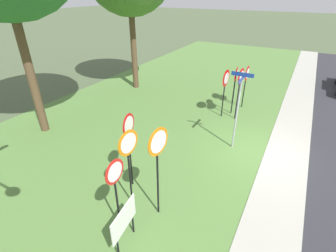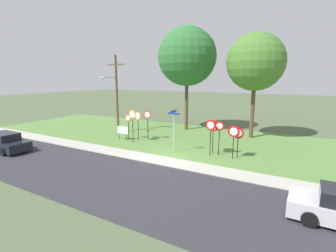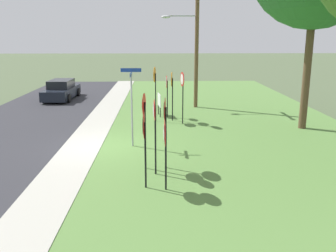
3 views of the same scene
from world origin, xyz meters
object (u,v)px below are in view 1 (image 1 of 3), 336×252
(yield_sign_near_left, at_px, (236,78))
(yield_sign_far_right, at_px, (236,80))
(stop_sign_far_center, at_px, (129,136))
(yield_sign_far_left, at_px, (247,77))
(yield_sign_near_right, at_px, (226,82))
(street_name_post, at_px, (238,106))
(yield_sign_center, at_px, (240,82))
(stop_sign_far_left, at_px, (115,182))
(stop_sign_near_right, at_px, (129,153))
(notice_board, at_px, (124,221))
(stop_sign_near_left, at_px, (158,154))

(yield_sign_near_left, height_order, yield_sign_far_right, yield_sign_far_right)
(stop_sign_far_center, relative_size, yield_sign_far_left, 1.13)
(yield_sign_near_right, height_order, street_name_post, street_name_post)
(stop_sign_far_center, distance_m, street_name_post, 4.51)
(yield_sign_near_left, distance_m, yield_sign_far_left, 0.65)
(stop_sign_far_center, height_order, yield_sign_far_right, stop_sign_far_center)
(yield_sign_center, distance_m, street_name_post, 2.72)
(stop_sign_far_left, height_order, yield_sign_far_left, yield_sign_far_left)
(stop_sign_near_right, xyz_separation_m, yield_sign_near_left, (9.05, -0.56, -0.33))
(yield_sign_center, height_order, street_name_post, street_name_post)
(yield_sign_far_right, bearing_deg, notice_board, 174.48)
(stop_sign_far_center, relative_size, yield_sign_near_right, 1.08)
(yield_sign_far_left, bearing_deg, notice_board, 178.51)
(stop_sign_near_left, xyz_separation_m, stop_sign_far_left, (-0.99, 0.64, -0.45))
(notice_board, bearing_deg, yield_sign_far_left, -10.46)
(stop_sign_near_left, bearing_deg, yield_sign_far_left, 6.05)
(stop_sign_far_left, relative_size, street_name_post, 0.72)
(yield_sign_near_right, relative_size, notice_board, 1.97)
(yield_sign_far_left, relative_size, yield_sign_center, 0.90)
(yield_sign_near_left, bearing_deg, yield_sign_center, -161.57)
(yield_sign_near_right, bearing_deg, street_name_post, -148.69)
(stop_sign_near_left, height_order, yield_sign_near_right, stop_sign_near_left)
(yield_sign_far_right, bearing_deg, stop_sign_far_left, 171.66)
(stop_sign_far_left, relative_size, yield_sign_near_right, 0.94)
(yield_sign_far_right, distance_m, yield_sign_center, 0.65)
(stop_sign_near_left, xyz_separation_m, yield_sign_near_right, (7.11, 0.38, -0.26))
(stop_sign_near_left, distance_m, stop_sign_far_center, 1.54)
(yield_sign_near_left, xyz_separation_m, yield_sign_far_right, (-1.27, -0.30, 0.29))
(yield_sign_near_left, bearing_deg, yield_sign_far_left, -106.94)
(stop_sign_near_left, relative_size, street_name_post, 0.90)
(street_name_post, bearing_deg, yield_sign_near_left, 16.18)
(yield_sign_near_left, distance_m, yield_sign_far_right, 1.33)
(yield_sign_far_left, height_order, yield_sign_center, yield_sign_center)
(yield_sign_far_right, xyz_separation_m, street_name_post, (-3.19, -0.94, 0.03))
(yield_sign_near_left, xyz_separation_m, yield_sign_center, (-1.80, -0.65, 0.40))
(yield_sign_near_right, distance_m, street_name_post, 2.91)
(yield_sign_far_right, relative_size, yield_sign_center, 0.95)
(notice_board, bearing_deg, stop_sign_far_center, 23.50)
(yield_sign_near_right, relative_size, yield_sign_far_right, 0.99)
(stop_sign_far_left, distance_m, yield_sign_near_right, 8.11)
(street_name_post, bearing_deg, notice_board, 169.66)
(street_name_post, bearing_deg, yield_sign_near_right, 26.80)
(stop_sign_near_left, relative_size, yield_sign_near_left, 1.35)
(stop_sign_far_left, bearing_deg, yield_sign_center, -7.20)
(yield_sign_near_left, relative_size, yield_sign_far_left, 0.91)
(stop_sign_near_right, bearing_deg, stop_sign_far_center, 40.85)
(yield_sign_near_left, relative_size, notice_board, 1.70)
(yield_sign_center, bearing_deg, notice_board, -176.31)
(yield_sign_far_right, bearing_deg, stop_sign_near_right, 169.39)
(stop_sign_near_right, relative_size, yield_sign_near_right, 1.05)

